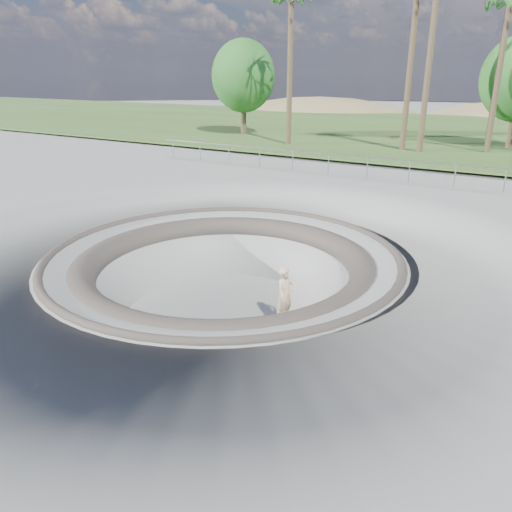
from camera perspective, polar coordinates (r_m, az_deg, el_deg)
ground at (r=14.44m, az=-3.68°, el=0.20°), size 180.00×180.00×0.00m
skate_bowl at (r=15.16m, az=-3.53°, el=-6.31°), size 14.00×14.00×4.10m
grass_strip at (r=46.00m, az=21.95°, el=12.96°), size 180.00×36.00×0.12m
safety_railing at (r=24.74m, az=12.59°, el=9.89°), size 25.00×0.06×1.03m
skateboard at (r=14.49m, az=3.25°, el=-7.65°), size 0.88×0.50×0.09m
skater at (r=14.10m, az=3.32°, el=-4.55°), size 0.52×0.68×1.69m
bushy_tree_left at (r=40.96m, az=-1.48°, el=19.86°), size 5.02×4.56×7.24m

